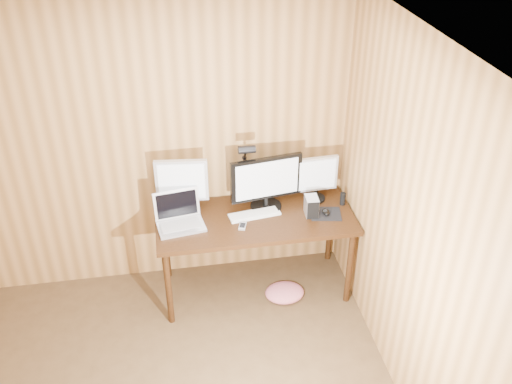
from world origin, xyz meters
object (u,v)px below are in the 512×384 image
object	(u,v)px
mouse	(326,212)
laptop	(179,217)
monitor_left	(182,184)
monitor_right	(317,177)
speaker	(343,199)
desk_lamp	(246,163)
desk	(254,224)
phone	(243,226)
keyboard	(254,214)
monitor_center	(266,182)
hard_drive	(311,206)

from	to	relation	value
mouse	laptop	bearing A→B (deg)	173.42
monitor_left	monitor_right	size ratio (longest dim) A/B	1.18
speaker	desk_lamp	bearing A→B (deg)	167.75
desk	phone	xyz separation A→B (m)	(-0.12, -0.19, 0.13)
desk	speaker	distance (m)	0.77
desk_lamp	keyboard	bearing A→B (deg)	-76.36
monitor_right	desk_lamp	bearing A→B (deg)	171.02
monitor_left	mouse	size ratio (longest dim) A/B	4.54
monitor_center	desk_lamp	distance (m)	0.22
desk	monitor_center	world-z (taller)	monitor_center
speaker	desk_lamp	distance (m)	0.87
monitor_center	speaker	world-z (taller)	monitor_center
monitor_center	desk	bearing A→B (deg)	-163.40
monitor_right	desk_lamp	world-z (taller)	desk_lamp
keyboard	phone	xyz separation A→B (m)	(-0.12, -0.14, -0.00)
desk	hard_drive	distance (m)	0.51
monitor_center	speaker	distance (m)	0.67
desk_lamp	desk	bearing A→B (deg)	-73.66
monitor_left	laptop	distance (m)	0.26
monitor_center	laptop	distance (m)	0.75
monitor_left	keyboard	xyz separation A→B (m)	(0.56, -0.16, -0.25)
monitor_right	laptop	xyz separation A→B (m)	(-1.16, -0.17, -0.15)
monitor_left	speaker	distance (m)	1.34
keyboard	speaker	size ratio (longest dim) A/B	3.97
hard_drive	speaker	bearing A→B (deg)	21.98
desk_lamp	monitor_center	bearing A→B (deg)	-31.73
laptop	speaker	bearing A→B (deg)	-6.55
monitor_right	desk_lamp	size ratio (longest dim) A/B	0.67
keyboard	phone	distance (m)	0.18
hard_drive	phone	xyz separation A→B (m)	(-0.58, -0.08, -0.07)
monitor_right	mouse	world-z (taller)	monitor_right
monitor_left	monitor_right	world-z (taller)	monitor_left
monitor_left	hard_drive	xyz separation A→B (m)	(1.02, -0.23, -0.18)
laptop	mouse	size ratio (longest dim) A/B	3.85
mouse	desk	bearing A→B (deg)	164.19
monitor_right	laptop	world-z (taller)	monitor_right
desk_lamp	phone	bearing A→B (deg)	-99.62
mouse	desk_lamp	world-z (taller)	desk_lamp
monitor_left	laptop	bearing A→B (deg)	-98.51
phone	speaker	distance (m)	0.89
phone	speaker	bearing A→B (deg)	28.69
hard_drive	phone	distance (m)	0.59
monitor_left	speaker	world-z (taller)	monitor_left
speaker	monitor_right	bearing A→B (deg)	150.57
monitor_right	hard_drive	bearing A→B (deg)	-116.53
hard_drive	desk_lamp	size ratio (longest dim) A/B	0.27
laptop	mouse	world-z (taller)	laptop
desk	phone	world-z (taller)	phone
monitor_center	desk_lamp	size ratio (longest dim) A/B	0.99
desk	hard_drive	bearing A→B (deg)	-13.61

